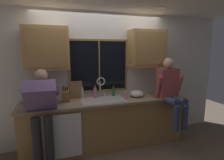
# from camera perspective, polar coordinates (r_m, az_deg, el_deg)

# --- Properties ---
(back_wall) EXTENTS (5.38, 0.12, 2.55)m
(back_wall) POSITION_cam_1_polar(r_m,az_deg,el_deg) (3.60, -3.50, 0.69)
(back_wall) COLOR silver
(back_wall) RESTS_ON floor
(ceiling_downlight_right) EXTENTS (0.14, 0.14, 0.01)m
(ceiling_downlight_right) POSITION_cam_1_polar(r_m,az_deg,el_deg) (3.37, 15.41, 21.48)
(ceiling_downlight_right) COLOR #FFEAB2
(window_glass) EXTENTS (1.10, 0.02, 0.95)m
(window_glass) POSITION_cam_1_polar(r_m,az_deg,el_deg) (3.49, -4.16, 4.54)
(window_glass) COLOR black
(window_frame_top) EXTENTS (1.17, 0.02, 0.04)m
(window_frame_top) POSITION_cam_1_polar(r_m,az_deg,el_deg) (3.47, -4.22, 12.66)
(window_frame_top) COLOR olive
(window_frame_bottom) EXTENTS (1.17, 0.02, 0.04)m
(window_frame_bottom) POSITION_cam_1_polar(r_m,az_deg,el_deg) (3.56, -4.02, -3.40)
(window_frame_bottom) COLOR olive
(window_frame_left) EXTENTS (0.03, 0.02, 0.95)m
(window_frame_left) POSITION_cam_1_polar(r_m,az_deg,el_deg) (3.39, -13.51, 4.15)
(window_frame_left) COLOR olive
(window_frame_right) EXTENTS (0.03, 0.02, 0.95)m
(window_frame_right) POSITION_cam_1_polar(r_m,az_deg,el_deg) (3.65, 4.59, 4.77)
(window_frame_right) COLOR olive
(window_mullion_center) EXTENTS (0.02, 0.02, 0.95)m
(window_mullion_center) POSITION_cam_1_polar(r_m,az_deg,el_deg) (3.47, -4.11, 4.53)
(window_mullion_center) COLOR olive
(lower_cabinet_run) EXTENTS (2.98, 0.58, 0.88)m
(lower_cabinet_run) POSITION_cam_1_polar(r_m,az_deg,el_deg) (3.51, -1.90, -13.79)
(lower_cabinet_run) COLOR #A07744
(lower_cabinet_run) RESTS_ON floor
(countertop) EXTENTS (3.04, 0.62, 0.04)m
(countertop) POSITION_cam_1_polar(r_m,az_deg,el_deg) (3.33, -1.85, -6.65)
(countertop) COLOR gray
(countertop) RESTS_ON lower_cabinet_run
(dishwasher_front) EXTENTS (0.60, 0.02, 0.74)m
(dishwasher_front) POSITION_cam_1_polar(r_m,az_deg,el_deg) (3.10, -15.44, -17.10)
(dishwasher_front) COLOR white
(upper_cabinet_left) EXTENTS (0.72, 0.36, 0.72)m
(upper_cabinet_left) POSITION_cam_1_polar(r_m,az_deg,el_deg) (3.22, -20.23, 9.52)
(upper_cabinet_left) COLOR #B2844C
(upper_cabinet_right) EXTENTS (0.72, 0.36, 0.72)m
(upper_cabinet_right) POSITION_cam_1_polar(r_m,az_deg,el_deg) (3.66, 11.05, 9.89)
(upper_cabinet_right) COLOR #B2844C
(sink) EXTENTS (0.80, 0.46, 0.21)m
(sink) POSITION_cam_1_polar(r_m,az_deg,el_deg) (3.35, -2.82, -7.96)
(sink) COLOR #B7B7BC
(sink) RESTS_ON lower_cabinet_run
(faucet) EXTENTS (0.18, 0.09, 0.40)m
(faucet) POSITION_cam_1_polar(r_m,az_deg,el_deg) (3.43, -3.52, -1.47)
(faucet) COLOR silver
(faucet) RESTS_ON countertop
(person_standing) EXTENTS (0.53, 0.70, 1.53)m
(person_standing) POSITION_cam_1_polar(r_m,az_deg,el_deg) (2.93, -21.55, -8.61)
(person_standing) COLOR #262628
(person_standing) RESTS_ON floor
(person_sitting_on_counter) EXTENTS (0.54, 0.61, 1.26)m
(person_sitting_on_counter) POSITION_cam_1_polar(r_m,az_deg,el_deg) (3.57, 18.17, -2.65)
(person_sitting_on_counter) COLOR #384260
(person_sitting_on_counter) RESTS_ON countertop
(knife_block) EXTENTS (0.12, 0.18, 0.32)m
(knife_block) POSITION_cam_1_polar(r_m,az_deg,el_deg) (3.26, -14.71, -5.01)
(knife_block) COLOR olive
(knife_block) RESTS_ON countertop
(cutting_board) EXTENTS (0.25, 0.09, 0.35)m
(cutting_board) POSITION_cam_1_polar(r_m,az_deg,el_deg) (3.40, -11.72, -3.17)
(cutting_board) COLOR #997047
(cutting_board) RESTS_ON countertop
(mixing_bowl) EXTENTS (0.27, 0.27, 0.14)m
(mixing_bowl) POSITION_cam_1_polar(r_m,az_deg,el_deg) (3.55, 7.93, -4.35)
(mixing_bowl) COLOR silver
(mixing_bowl) RESTS_ON countertop
(soap_dispenser) EXTENTS (0.06, 0.07, 0.18)m
(soap_dispenser) POSITION_cam_1_polar(r_m,az_deg,el_deg) (3.33, 4.46, -5.11)
(soap_dispenser) COLOR pink
(soap_dispenser) RESTS_ON countertop
(bottle_green_glass) EXTENTS (0.05, 0.05, 0.27)m
(bottle_green_glass) POSITION_cam_1_polar(r_m,az_deg,el_deg) (3.43, -9.53, -4.04)
(bottle_green_glass) COLOR #B7B7BC
(bottle_green_glass) RESTS_ON countertop
(bottle_tall_clear) EXTENTS (0.06, 0.06, 0.22)m
(bottle_tall_clear) POSITION_cam_1_polar(r_m,az_deg,el_deg) (3.57, 0.52, -3.67)
(bottle_tall_clear) COLOR #1E592D
(bottle_tall_clear) RESTS_ON countertop
(bottle_amber_small) EXTENTS (0.06, 0.06, 0.25)m
(bottle_amber_small) POSITION_cam_1_polar(r_m,az_deg,el_deg) (3.44, -5.46, -4.03)
(bottle_amber_small) COLOR pink
(bottle_amber_small) RESTS_ON countertop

